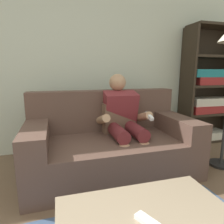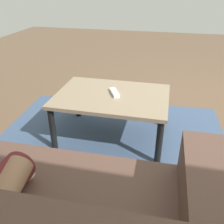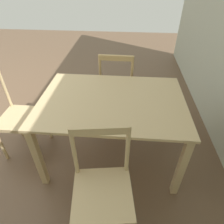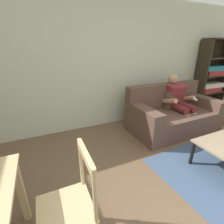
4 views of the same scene
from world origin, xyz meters
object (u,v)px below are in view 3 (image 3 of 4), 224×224
object	(u,v)px
dining_table	(112,108)
dining_chair_near_wall	(102,190)
dining_chair_by_doorway	(117,86)
dining_chair_facing_couch	(17,118)

from	to	relation	value
dining_table	dining_chair_near_wall	bearing A→B (deg)	89.67
dining_chair_near_wall	dining_chair_by_doorway	xyz separation A→B (m)	(-0.00, -1.51, -0.00)
dining_chair_near_wall	dining_table	bearing A→B (deg)	-90.33
dining_table	dining_chair_near_wall	size ratio (longest dim) A/B	1.46
dining_table	dining_chair_by_doorway	size ratio (longest dim) A/B	1.45
dining_table	dining_chair_by_doorway	world-z (taller)	dining_chair_by_doorway
dining_chair_near_wall	dining_chair_by_doorway	world-z (taller)	dining_chair_by_doorway
dining_chair_near_wall	dining_chair_by_doorway	size ratio (longest dim) A/B	0.99
dining_table	dining_chair_by_doorway	xyz separation A→B (m)	(0.00, -0.76, -0.18)
dining_table	dining_chair_facing_couch	size ratio (longest dim) A/B	1.46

